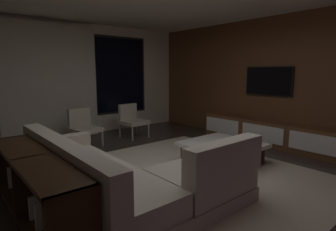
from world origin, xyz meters
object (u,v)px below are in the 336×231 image
Objects in this scene: sectional_couch at (122,180)px; console_table_behind_couch at (35,187)px; accent_chair_near_window at (132,119)px; coffee_table at (222,153)px; book_stack_on_coffee_table at (225,145)px; accent_chair_by_curtain at (83,125)px; mounted_tv at (268,81)px; media_console at (270,134)px.

sectional_couch is 0.93m from console_table_behind_couch.
accent_chair_near_window is (1.94, 2.79, 0.14)m from sectional_couch.
book_stack_on_coffee_table is (-0.18, -0.19, 0.21)m from coffee_table.
accent_chair_by_curtain is 0.73× the size of mounted_tv.
coffee_table is at bearing -171.33° from mounted_tv.
book_stack_on_coffee_table is 0.09× the size of media_console.
sectional_couch is at bearing -8.18° from console_table_behind_couch.
book_stack_on_coffee_table is 1.88m from media_console.
accent_chair_near_window reaches higher than media_console.
coffee_table is at bearing -87.78° from accent_chair_near_window.
accent_chair_near_window is at bearing 1.43° from accent_chair_by_curtain.
media_console is (3.72, 0.23, -0.04)m from sectional_couch.
accent_chair_near_window reaches higher than book_stack_on_coffee_table.
coffee_table is 1.49× the size of accent_chair_by_curtain.
sectional_couch is at bearing -176.45° from media_console.
sectional_couch is at bearing -173.72° from mounted_tv.
sectional_couch is 2.16× the size of coffee_table.
mounted_tv is at bearing -36.32° from accent_chair_by_curtain.
coffee_table is 0.37× the size of media_console.
sectional_couch is at bearing -104.60° from accent_chair_by_curtain.
media_console is 1.13m from mounted_tv.
mounted_tv is at bearing 12.97° from book_stack_on_coffee_table.
accent_chair_by_curtain reaches higher than book_stack_on_coffee_table.
coffee_table is at bearing 45.52° from book_stack_on_coffee_table.
media_console is (1.86, 0.27, -0.15)m from book_stack_on_coffee_table.
book_stack_on_coffee_table is at bearing -1.24° from sectional_couch.
media_console is at bearing -55.31° from accent_chair_near_window.
coffee_table is 2.66m from accent_chair_near_window.
coffee_table is 1.49× the size of accent_chair_near_window.
accent_chair_by_curtain is 4.05m from mounted_tv.
book_stack_on_coffee_table is 0.26× the size of mounted_tv.
coffee_table is 2.94m from accent_chair_by_curtain.
mounted_tv reaches higher than media_console.
media_console is at bearing 2.90° from coffee_table.
console_table_behind_couch is at bearing -179.71° from coffee_table.
accent_chair_by_curtain is at bearing 112.14° from book_stack_on_coffee_table.
sectional_couch is 2.36× the size of mounted_tv.
accent_chair_near_window is 0.73× the size of mounted_tv.
mounted_tv is at bearing -50.43° from accent_chair_near_window.
console_table_behind_couch is at bearing 171.82° from sectional_couch.
mounted_tv is 0.51× the size of console_table_behind_couch.
console_table_behind_couch is (-4.63, -0.10, 0.17)m from media_console.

